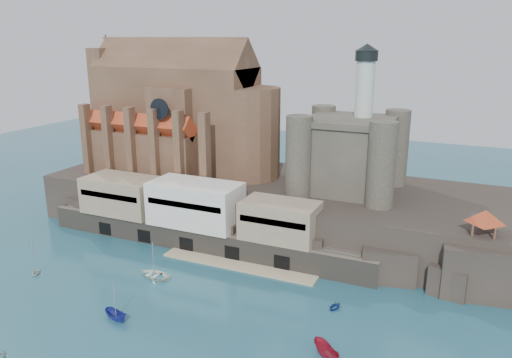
{
  "coord_description": "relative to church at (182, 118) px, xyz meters",
  "views": [
    {
      "loc": [
        39.32,
        -56.92,
        40.48
      ],
      "look_at": [
        -0.7,
        32.0,
        12.68
      ],
      "focal_mm": 35.0,
      "sensor_mm": 36.0,
      "label": 1
    }
  ],
  "objects": [
    {
      "name": "rock_outcrop",
      "position": [
        66.13,
        -16.01,
        -18.11
      ],
      "size": [
        14.5,
        10.5,
        8.7
      ],
      "color": "black",
      "rests_on": "ground"
    },
    {
      "name": "boat_1",
      "position": [
        9.59,
        -61.06,
        -22.13
      ],
      "size": [
        2.47,
        2.72,
        2.7
      ],
      "primitive_type": "imported",
      "rotation": [
        0.0,
        0.0,
        0.98
      ],
      "color": "silver",
      "rests_on": "ground"
    },
    {
      "name": "promontory",
      "position": [
        23.94,
        -2.48,
        -17.2
      ],
      "size": [
        100.0,
        36.0,
        10.0
      ],
      "color": "black",
      "rests_on": "ground"
    },
    {
      "name": "boat_2",
      "position": [
        17.46,
        -47.39,
        -22.13
      ],
      "size": [
        2.16,
        2.13,
        4.54
      ],
      "primitive_type": "imported",
      "rotation": [
        0.0,
        0.0,
        1.29
      ],
      "color": "navy",
      "rests_on": "ground"
    },
    {
      "name": "boat_6",
      "position": [
        14.49,
        -33.58,
        -22.13
      ],
      "size": [
        1.93,
        4.52,
        6.13
      ],
      "primitive_type": "imported",
      "rotation": [
        0.0,
        0.0,
        4.56
      ],
      "color": "white",
      "rests_on": "ground"
    },
    {
      "name": "boat_4",
      "position": [
        -5.16,
        -41.44,
        -22.13
      ],
      "size": [
        2.63,
        2.26,
        2.6
      ],
      "primitive_type": "imported",
      "rotation": [
        0.0,
        0.0,
        3.62
      ],
      "color": "silver",
      "rests_on": "ground"
    },
    {
      "name": "ground",
      "position": [
        24.13,
        -41.85,
        -22.13
      ],
      "size": [
        300.0,
        300.0,
        0.0
      ],
      "primitive_type": "plane",
      "color": "#1B4A5B",
      "rests_on": "ground"
    },
    {
      "name": "quay",
      "position": [
        13.94,
        -18.78,
        -16.06
      ],
      "size": [
        70.0,
        12.0,
        13.05
      ],
      "color": "#5C5449",
      "rests_on": "ground"
    },
    {
      "name": "castle_keep",
      "position": [
        40.21,
        -0.78,
        -3.81
      ],
      "size": [
        21.2,
        21.2,
        29.3
      ],
      "color": "#413D33",
      "rests_on": "promontory"
    },
    {
      "name": "pavilion",
      "position": [
        66.13,
        -15.85,
        -9.4
      ],
      "size": [
        6.4,
        6.4,
        5.4
      ],
      "color": "#513625",
      "rests_on": "rock_outcrop"
    },
    {
      "name": "church",
      "position": [
        0.0,
        0.0,
        0.0
      ],
      "size": [
        47.0,
        25.93,
        30.51
      ],
      "color": "#513625",
      "rests_on": "promontory"
    },
    {
      "name": "boat_5",
      "position": [
        48.55,
        -43.3,
        -22.13
      ],
      "size": [
        2.72,
        2.72,
        5.07
      ],
      "primitive_type": "imported",
      "rotation": [
        0.0,
        0.0,
        4.01
      ],
      "color": "maroon",
      "rests_on": "ground"
    },
    {
      "name": "boat_7",
      "position": [
        46.36,
        -31.07,
        -22.13
      ],
      "size": [
        2.74,
        2.17,
        2.78
      ],
      "primitive_type": "imported",
      "rotation": [
        0.0,
        0.0,
        5.95
      ],
      "color": "navy",
      "rests_on": "ground"
    }
  ]
}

